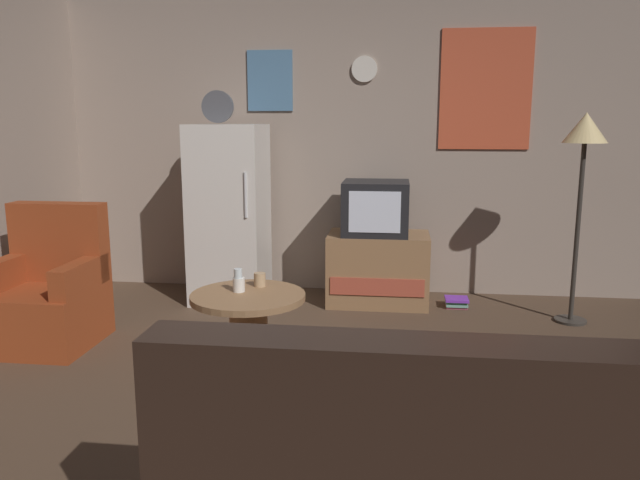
# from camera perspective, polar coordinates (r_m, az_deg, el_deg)

# --- Properties ---
(ground_plane) EXTENTS (12.00, 12.00, 0.00)m
(ground_plane) POSITION_cam_1_polar(r_m,az_deg,el_deg) (3.50, -1.25, -15.02)
(ground_plane) COLOR #4C3828
(wall_with_art) EXTENTS (5.20, 0.12, 2.76)m
(wall_with_art) POSITION_cam_1_polar(r_m,az_deg,el_deg) (5.58, 2.46, 9.43)
(wall_with_art) COLOR gray
(wall_with_art) RESTS_ON ground_plane
(fridge) EXTENTS (0.60, 0.62, 1.77)m
(fridge) POSITION_cam_1_polar(r_m,az_deg,el_deg) (5.32, -8.34, 2.43)
(fridge) COLOR silver
(fridge) RESTS_ON ground_plane
(tv_stand) EXTENTS (0.84, 0.53, 0.60)m
(tv_stand) POSITION_cam_1_polar(r_m,az_deg,el_deg) (5.27, 5.37, -2.64)
(tv_stand) COLOR #8E6642
(tv_stand) RESTS_ON ground_plane
(crt_tv) EXTENTS (0.54, 0.51, 0.44)m
(crt_tv) POSITION_cam_1_polar(r_m,az_deg,el_deg) (5.17, 5.14, 2.97)
(crt_tv) COLOR black
(crt_tv) RESTS_ON tv_stand
(standing_lamp) EXTENTS (0.32, 0.32, 1.59)m
(standing_lamp) POSITION_cam_1_polar(r_m,az_deg,el_deg) (4.99, 23.14, 8.08)
(standing_lamp) COLOR #332D28
(standing_lamp) RESTS_ON ground_plane
(coffee_table) EXTENTS (0.72, 0.72, 0.47)m
(coffee_table) POSITION_cam_1_polar(r_m,az_deg,el_deg) (3.98, -6.58, -8.18)
(coffee_table) COLOR #8E6642
(coffee_table) RESTS_ON ground_plane
(wine_glass) EXTENTS (0.05, 0.05, 0.15)m
(wine_glass) POSITION_cam_1_polar(r_m,az_deg,el_deg) (3.94, -7.53, -3.70)
(wine_glass) COLOR silver
(wine_glass) RESTS_ON coffee_table
(mug_ceramic_white) EXTENTS (0.08, 0.08, 0.09)m
(mug_ceramic_white) POSITION_cam_1_polar(r_m,az_deg,el_deg) (3.95, -7.48, -4.09)
(mug_ceramic_white) COLOR silver
(mug_ceramic_white) RESTS_ON coffee_table
(mug_ceramic_tan) EXTENTS (0.08, 0.08, 0.09)m
(mug_ceramic_tan) POSITION_cam_1_polar(r_m,az_deg,el_deg) (4.06, -5.56, -3.65)
(mug_ceramic_tan) COLOR tan
(mug_ceramic_tan) RESTS_ON coffee_table
(armchair) EXTENTS (0.68, 0.68, 0.96)m
(armchair) POSITION_cam_1_polar(r_m,az_deg,el_deg) (4.71, -23.74, -4.70)
(armchair) COLOR maroon
(armchair) RESTS_ON ground_plane
(book_stack) EXTENTS (0.19, 0.17, 0.08)m
(book_stack) POSITION_cam_1_polar(r_m,az_deg,el_deg) (5.31, 12.44, -5.62)
(book_stack) COLOR #C54C6F
(book_stack) RESTS_ON ground_plane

